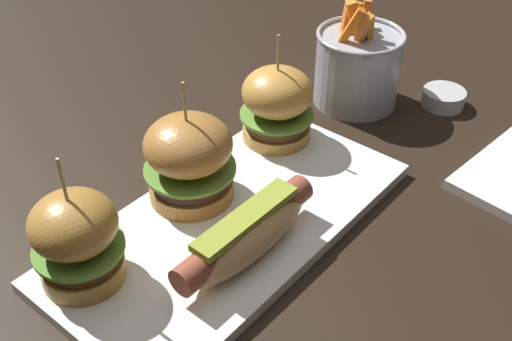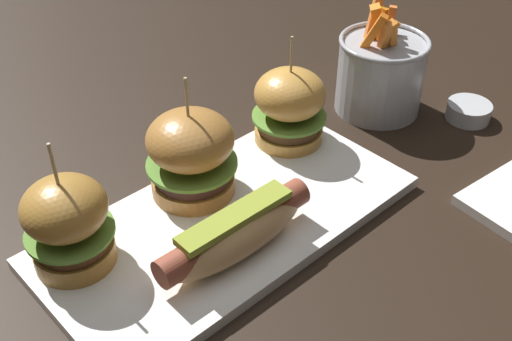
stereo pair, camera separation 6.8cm
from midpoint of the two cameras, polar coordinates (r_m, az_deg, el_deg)
ground_plane at (r=0.69m, az=0.31°, el=-5.08°), size 3.00×3.00×0.00m
platter_main at (r=0.69m, az=0.31°, el=-4.65°), size 0.41×0.20×0.01m
hot_dog at (r=0.62m, az=1.25°, el=-5.76°), size 0.18×0.05×0.05m
slider_left at (r=0.62m, az=-13.70°, el=-4.79°), size 0.09×0.09×0.14m
slider_center at (r=0.68m, az=-3.07°, el=1.43°), size 0.10×0.10×0.15m
slider_right at (r=0.77m, az=5.58°, el=5.77°), size 0.09×0.09×0.14m
fries_bucket at (r=0.88m, az=13.41°, el=8.59°), size 0.12×0.12×0.15m
sauce_ramekin at (r=0.91m, az=20.76°, el=5.01°), size 0.06×0.06×0.02m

